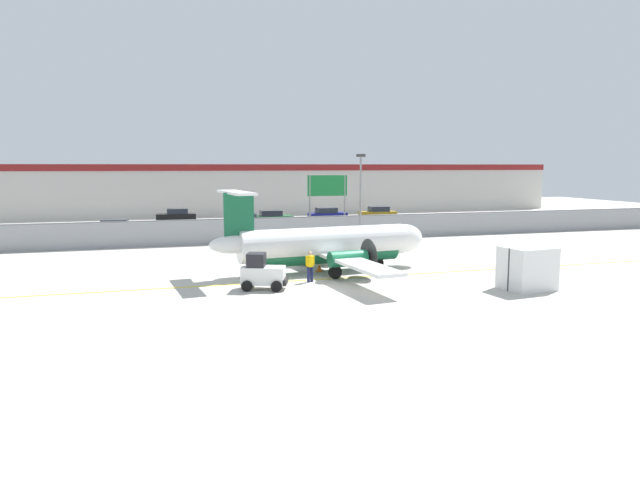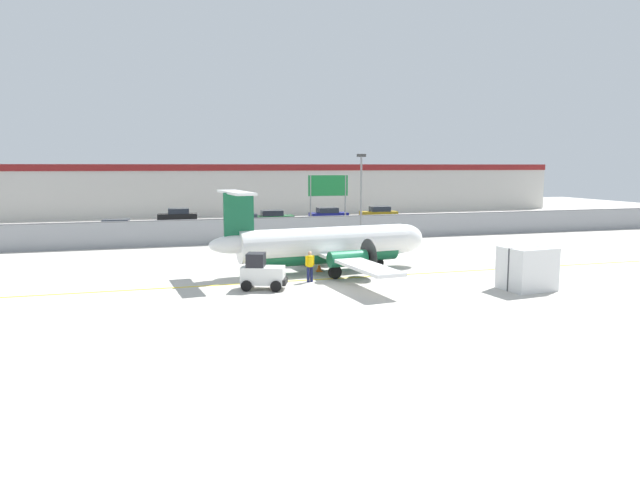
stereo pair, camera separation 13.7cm
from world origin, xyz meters
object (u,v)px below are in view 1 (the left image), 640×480
object	(u,v)px
baggage_tug	(262,273)
ground_crew_worker	(310,265)
apron_light_pole	(361,191)
highway_sign	(327,191)
parked_car_0	(117,229)
parked_car_3	(272,218)
traffic_cone_near_left	(330,258)
commuter_airplane	(328,245)
traffic_cone_near_right	(319,266)
parked_car_1	(177,216)
parked_car_5	(378,213)
cargo_container	(527,268)
parked_car_2	(243,222)
parked_car_4	(327,215)

from	to	relation	value
baggage_tug	ground_crew_worker	size ratio (longest dim) A/B	1.51
apron_light_pole	highway_sign	world-z (taller)	apron_light_pole
parked_car_0	parked_car_3	xyz separation A→B (m)	(15.03, 6.16, 0.00)
traffic_cone_near_left	baggage_tug	bearing A→B (deg)	-130.99
commuter_airplane	traffic_cone_near_right	bearing A→B (deg)	155.40
baggage_tug	traffic_cone_near_left	bearing A→B (deg)	68.83
parked_car_1	parked_car_5	xyz separation A→B (m)	(22.26, -3.20, 0.00)
commuter_airplane	parked_car_3	size ratio (longest dim) A/B	3.78
baggage_tug	cargo_container	world-z (taller)	cargo_container
parked_car_1	highway_sign	size ratio (longest dim) A/B	0.78
ground_crew_worker	cargo_container	distance (m)	11.35
parked_car_2	traffic_cone_near_left	bearing A→B (deg)	103.21
commuter_airplane	parked_car_1	size ratio (longest dim) A/B	3.74
ground_crew_worker	highway_sign	xyz separation A→B (m)	(6.56, 18.21, 3.19)
ground_crew_worker	highway_sign	world-z (taller)	highway_sign
parked_car_4	traffic_cone_near_right	bearing A→B (deg)	-108.93
parked_car_5	apron_light_pole	bearing A→B (deg)	69.30
ground_crew_worker	parked_car_4	xyz separation A→B (m)	(10.43, 30.82, -0.06)
parked_car_0	parked_car_5	xyz separation A→B (m)	(27.79, 8.36, 0.00)
ground_crew_worker	traffic_cone_near_left	bearing A→B (deg)	-40.35
commuter_airplane	highway_sign	size ratio (longest dim) A/B	2.92
baggage_tug	traffic_cone_near_left	xyz separation A→B (m)	(5.73, 6.59, -0.54)
traffic_cone_near_right	cargo_container	bearing A→B (deg)	-41.26
parked_car_1	highway_sign	bearing A→B (deg)	131.12
ground_crew_worker	parked_car_4	world-z (taller)	same
cargo_container	parked_car_1	distance (m)	42.27
ground_crew_worker	parked_car_3	world-z (taller)	same
parked_car_3	parked_car_5	world-z (taller)	same
traffic_cone_near_left	commuter_airplane	bearing A→B (deg)	-109.68
parked_car_4	parked_car_5	bearing A→B (deg)	0.97
ground_crew_worker	traffic_cone_near_right	bearing A→B (deg)	-37.91
ground_crew_worker	traffic_cone_near_right	xyz separation A→B (m)	(1.35, 2.86, -0.64)
traffic_cone_near_right	parked_car_1	size ratio (longest dim) A/B	0.15
parked_car_4	ground_crew_worker	bearing A→B (deg)	-109.63
cargo_container	parked_car_3	size ratio (longest dim) A/B	0.61
apron_light_pole	baggage_tug	bearing A→B (deg)	-125.85
cargo_container	parked_car_3	xyz separation A→B (m)	(-6.46, 33.74, -0.21)
traffic_cone_near_left	parked_car_1	size ratio (longest dim) A/B	0.15
parked_car_2	parked_car_5	xyz separation A→B (m)	(16.32, 5.81, 0.00)
parked_car_0	parked_car_5	distance (m)	29.02
baggage_tug	parked_car_4	xyz separation A→B (m)	(13.28, 31.90, 0.04)
parked_car_1	parked_car_3	bearing A→B (deg)	153.98
parked_car_2	ground_crew_worker	bearing A→B (deg)	95.01
commuter_airplane	parked_car_2	distance (m)	22.59
parked_car_4	highway_sign	bearing A→B (deg)	-107.96
traffic_cone_near_right	parked_car_3	distance (m)	26.07
commuter_airplane	baggage_tug	world-z (taller)	commuter_airplane
ground_crew_worker	parked_car_3	bearing A→B (deg)	-20.19
commuter_airplane	cargo_container	distance (m)	11.31
parked_car_3	parked_car_5	xyz separation A→B (m)	(12.76, 2.20, 0.00)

